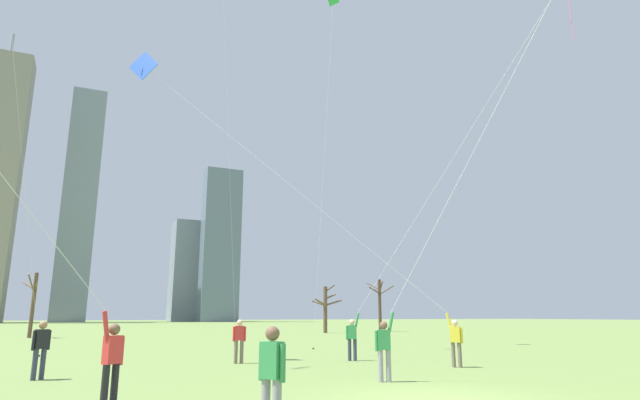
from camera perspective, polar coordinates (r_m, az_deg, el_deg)
kite_flyer_midfield_center_white at (r=20.90m, az=8.59°, el=-6.79°), size 8.55×10.46×20.27m
kite_flyer_far_back_pink at (r=14.82m, az=11.29°, el=-7.49°), size 5.25×4.17×12.55m
kite_flyer_foreground_right_teal at (r=10.57m, az=-31.13°, el=-2.46°), size 12.37×5.86×16.03m
kite_flyer_midfield_left_blue at (r=19.49m, az=4.33°, el=-6.07°), size 11.40×7.94×13.40m
bystander_far_off_by_trees at (r=8.18m, az=-5.39°, el=-18.81°), size 0.34×0.45×1.62m
bystander_watching_nearby at (r=17.16m, az=-28.64°, el=-14.14°), size 0.46×0.34×1.62m
bystander_strolling_midfield at (r=20.51m, az=-8.98°, el=-15.01°), size 0.51×0.25×1.62m
distant_kite_drifting_left_green at (r=36.44m, az=1.32°, el=19.07°), size 2.84×2.10×23.48m
bare_tree_left_of_center at (r=48.89m, az=-29.33°, el=-9.85°), size 1.39×3.37×5.24m
bare_tree_right_of_center at (r=59.62m, az=6.64°, el=-11.25°), size 2.90×3.45×5.79m
bare_tree_center at (r=54.70m, az=0.63°, el=-11.87°), size 3.01×1.82×4.94m
skyline_wide_slab at (r=162.74m, az=-14.20°, el=-7.67°), size 11.43×10.23×29.98m
skyline_mid_tower_right at (r=158.53m, az=-25.19°, el=-0.30°), size 8.89×9.25×65.03m
skyline_squat_block at (r=150.74m, az=-11.02°, el=-4.82°), size 10.53×6.13×43.71m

